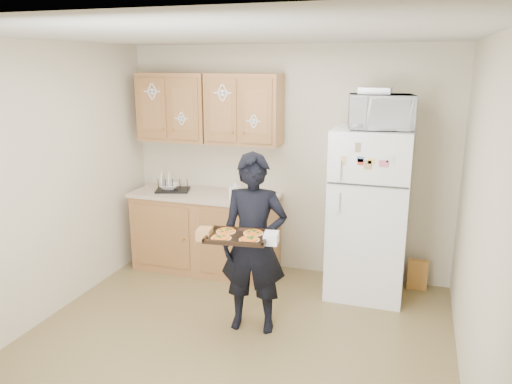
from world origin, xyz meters
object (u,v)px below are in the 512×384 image
microwave (381,112)px  dish_rack (173,184)px  refrigerator (369,213)px  person (254,244)px  baking_tray (237,237)px

microwave → dish_rack: 2.42m
refrigerator → microwave: microwave is taller
person → dish_rack: bearing=133.5°
baking_tray → dish_rack: 1.87m
dish_rack → microwave: bearing=-2.1°
refrigerator → baking_tray: bearing=-124.3°
baking_tray → microwave: 1.84m
refrigerator → dish_rack: bearing=179.1°
refrigerator → person: size_ratio=1.07×
refrigerator → microwave: 1.01m
dish_rack → refrigerator: bearing=-0.9°
baking_tray → microwave: bearing=45.4°
dish_rack → person: bearing=-38.9°
baking_tray → microwave: size_ratio=0.84×
dish_rack → baking_tray: bearing=-46.8°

